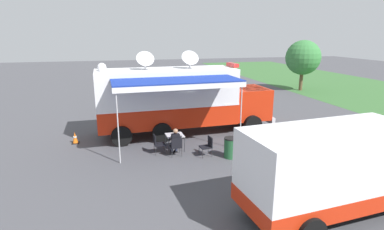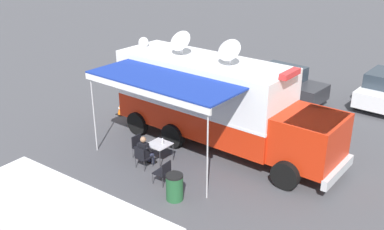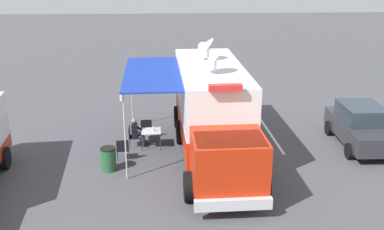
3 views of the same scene
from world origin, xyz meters
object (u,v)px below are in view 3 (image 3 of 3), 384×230
(folding_chair_at_table, at_px, (132,135))
(seated_responder, at_px, (137,132))
(car_behind_truck, at_px, (361,126))
(water_bottle, at_px, (154,129))
(command_truck, at_px, (212,108))
(folding_table, at_px, (151,132))
(trash_bin, at_px, (109,159))
(folding_chair_spare_by_truck, at_px, (123,148))
(folding_chair_beside_table, at_px, (146,128))
(traffic_cone, at_px, (195,106))

(folding_chair_at_table, bearing_deg, seated_responder, -178.20)
(car_behind_truck, bearing_deg, water_bottle, -1.20)
(car_behind_truck, bearing_deg, command_truck, 5.07)
(command_truck, bearing_deg, folding_table, -18.78)
(trash_bin, distance_m, car_behind_truck, 10.54)
(folding_chair_spare_by_truck, bearing_deg, folding_table, -130.39)
(trash_bin, bearing_deg, folding_chair_spare_by_truck, -116.23)
(folding_chair_spare_by_truck, xyz_separation_m, car_behind_truck, (-9.91, -0.99, 0.37))
(folding_chair_beside_table, xyz_separation_m, car_behind_truck, (-9.08, 1.12, 0.37))
(water_bottle, relative_size, trash_bin, 0.25)
(trash_bin, distance_m, traffic_cone, 7.70)
(command_truck, distance_m, folding_chair_spare_by_truck, 3.85)
(command_truck, bearing_deg, folding_chair_spare_by_truck, 6.89)
(trash_bin, xyz_separation_m, car_behind_truck, (-10.36, -1.90, 0.42))
(car_behind_truck, bearing_deg, folding_chair_spare_by_truck, 5.72)
(folding_chair_at_table, distance_m, seated_responder, 0.23)
(folding_table, bearing_deg, trash_bin, 54.96)
(folding_chair_beside_table, xyz_separation_m, seated_responder, (0.37, 0.75, 0.14))
(folding_table, relative_size, folding_chair_at_table, 0.95)
(folding_chair_spare_by_truck, height_order, seated_responder, seated_responder)
(folding_table, relative_size, traffic_cone, 1.42)
(folding_table, distance_m, water_bottle, 0.21)
(seated_responder, distance_m, traffic_cone, 5.28)
(folding_chair_beside_table, height_order, seated_responder, seated_responder)
(folding_chair_beside_table, bearing_deg, folding_chair_spare_by_truck, 68.54)
(command_truck, distance_m, folding_table, 2.90)
(command_truck, bearing_deg, seated_responder, -17.03)
(command_truck, distance_m, car_behind_truck, 6.48)
(command_truck, relative_size, car_behind_truck, 2.26)
(folding_chair_at_table, bearing_deg, folding_chair_beside_table, -126.39)
(trash_bin, bearing_deg, traffic_cone, -118.03)
(command_truck, relative_size, seated_responder, 7.65)
(trash_bin, bearing_deg, folding_chair_at_table, -107.70)
(command_truck, bearing_deg, folding_chair_at_table, -16.00)
(folding_table, bearing_deg, traffic_cone, -114.36)
(trash_bin, xyz_separation_m, traffic_cone, (-3.62, -6.79, -0.18))
(folding_chair_spare_by_truck, xyz_separation_m, traffic_cone, (-3.17, -5.89, -0.23))
(folding_chair_beside_table, distance_m, car_behind_truck, 9.16)
(folding_chair_spare_by_truck, bearing_deg, trash_bin, 63.77)
(folding_table, height_order, traffic_cone, folding_table)
(folding_chair_at_table, bearing_deg, traffic_cone, -122.60)
(command_truck, height_order, car_behind_truck, command_truck)
(command_truck, height_order, folding_table, command_truck)
(folding_table, distance_m, trash_bin, 2.66)
(folding_chair_spare_by_truck, bearing_deg, water_bottle, -135.15)
(traffic_cone, bearing_deg, folding_table, 65.64)
(seated_responder, bearing_deg, command_truck, 162.97)
(water_bottle, relative_size, folding_chair_beside_table, 0.26)
(folding_chair_at_table, bearing_deg, water_bottle, 168.22)
(folding_table, relative_size, seated_responder, 0.66)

